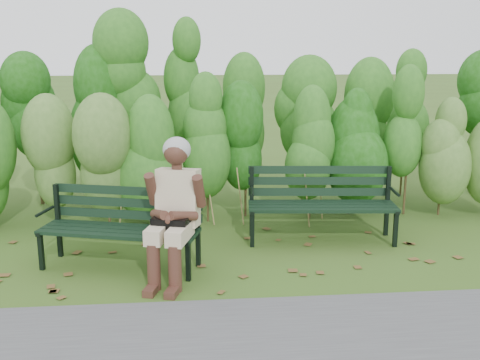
{
  "coord_description": "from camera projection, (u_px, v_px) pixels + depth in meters",
  "views": [
    {
      "loc": [
        -0.52,
        -5.34,
        2.1
      ],
      "look_at": [
        0.0,
        0.35,
        0.75
      ],
      "focal_mm": 42.0,
      "sensor_mm": 36.0,
      "label": 1
    }
  ],
  "objects": [
    {
      "name": "ground",
      "position": [
        243.0,
        260.0,
        5.71
      ],
      "size": [
        80.0,
        80.0,
        0.0
      ],
      "primitive_type": "plane",
      "color": "#3B521C"
    },
    {
      "name": "bench_left",
      "position": [
        122.0,
        221.0,
        5.47
      ],
      "size": [
        1.61,
        0.89,
        0.77
      ],
      "color": "black",
      "rests_on": "ground"
    },
    {
      "name": "hedge_band",
      "position": [
        229.0,
        115.0,
        7.22
      ],
      "size": [
        11.04,
        1.67,
        2.42
      ],
      "color": "#47381E",
      "rests_on": "ground"
    },
    {
      "name": "seated_woman",
      "position": [
        174.0,
        203.0,
        5.15
      ],
      "size": [
        0.59,
        0.87,
        1.3
      ],
      "color": "beige",
      "rests_on": "ground"
    },
    {
      "name": "bench_right",
      "position": [
        321.0,
        198.0,
        6.24
      ],
      "size": [
        1.65,
        0.67,
        0.81
      ],
      "color": "black",
      "rests_on": "ground"
    },
    {
      "name": "leaf_litter",
      "position": [
        196.0,
        268.0,
        5.48
      ],
      "size": [
        5.93,
        2.08,
        0.01
      ],
      "color": "brown",
      "rests_on": "ground"
    }
  ]
}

